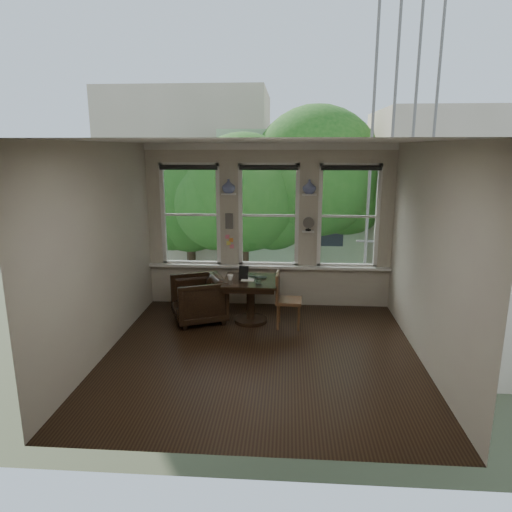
# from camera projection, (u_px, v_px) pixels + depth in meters

# --- Properties ---
(ground) EXTENTS (4.50, 4.50, 0.00)m
(ground) POSITION_uv_depth(u_px,v_px,m) (261.00, 354.00, 6.60)
(ground) COLOR black
(ground) RESTS_ON ground
(ceiling) EXTENTS (4.50, 4.50, 0.00)m
(ceiling) POSITION_uv_depth(u_px,v_px,m) (262.00, 141.00, 5.91)
(ceiling) COLOR silver
(ceiling) RESTS_ON ground
(wall_back) EXTENTS (4.50, 0.00, 4.50)m
(wall_back) POSITION_uv_depth(u_px,v_px,m) (269.00, 226.00, 8.44)
(wall_back) COLOR beige
(wall_back) RESTS_ON ground
(wall_front) EXTENTS (4.50, 0.00, 4.50)m
(wall_front) POSITION_uv_depth(u_px,v_px,m) (247.00, 311.00, 4.07)
(wall_front) COLOR beige
(wall_front) RESTS_ON ground
(wall_left) EXTENTS (0.00, 4.50, 4.50)m
(wall_left) POSITION_uv_depth(u_px,v_px,m) (102.00, 251.00, 6.41)
(wall_left) COLOR beige
(wall_left) RESTS_ON ground
(wall_right) EXTENTS (0.00, 4.50, 4.50)m
(wall_right) POSITION_uv_depth(u_px,v_px,m) (429.00, 256.00, 6.10)
(wall_right) COLOR beige
(wall_right) RESTS_ON ground
(window_left) EXTENTS (1.10, 0.12, 1.90)m
(window_left) POSITION_uv_depth(u_px,v_px,m) (191.00, 215.00, 8.49)
(window_left) COLOR white
(window_left) RESTS_ON ground
(window_center) EXTENTS (1.10, 0.12, 1.90)m
(window_center) POSITION_uv_depth(u_px,v_px,m) (269.00, 215.00, 8.39)
(window_center) COLOR white
(window_center) RESTS_ON ground
(window_right) EXTENTS (1.10, 0.12, 1.90)m
(window_right) POSITION_uv_depth(u_px,v_px,m) (348.00, 216.00, 8.29)
(window_right) COLOR white
(window_right) RESTS_ON ground
(shelf_left) EXTENTS (0.26, 0.16, 0.03)m
(shelf_left) POSITION_uv_depth(u_px,v_px,m) (229.00, 194.00, 8.25)
(shelf_left) COLOR white
(shelf_left) RESTS_ON ground
(shelf_right) EXTENTS (0.26, 0.16, 0.03)m
(shelf_right) POSITION_uv_depth(u_px,v_px,m) (309.00, 194.00, 8.15)
(shelf_right) COLOR white
(shelf_right) RESTS_ON ground
(intercom) EXTENTS (0.14, 0.06, 0.28)m
(intercom) POSITION_uv_depth(u_px,v_px,m) (229.00, 221.00, 8.40)
(intercom) COLOR #59544F
(intercom) RESTS_ON ground
(sticky_notes) EXTENTS (0.16, 0.01, 0.24)m
(sticky_notes) POSITION_uv_depth(u_px,v_px,m) (230.00, 239.00, 8.48)
(sticky_notes) COLOR pink
(sticky_notes) RESTS_ON ground
(desk_fan) EXTENTS (0.20, 0.20, 0.24)m
(desk_fan) POSITION_uv_depth(u_px,v_px,m) (308.00, 226.00, 8.26)
(desk_fan) COLOR #59544F
(desk_fan) RESTS_ON ground
(vase_left) EXTENTS (0.24, 0.24, 0.25)m
(vase_left) POSITION_uv_depth(u_px,v_px,m) (229.00, 186.00, 8.22)
(vase_left) COLOR silver
(vase_left) RESTS_ON shelf_left
(vase_right) EXTENTS (0.24, 0.24, 0.25)m
(vase_right) POSITION_uv_depth(u_px,v_px,m) (309.00, 187.00, 8.12)
(vase_right) COLOR silver
(vase_right) RESTS_ON shelf_right
(table) EXTENTS (0.90, 0.90, 0.75)m
(table) POSITION_uv_depth(u_px,v_px,m) (251.00, 301.00, 7.76)
(table) COLOR black
(table) RESTS_ON ground
(armchair_left) EXTENTS (1.12, 1.11, 0.78)m
(armchair_left) POSITION_uv_depth(u_px,v_px,m) (199.00, 299.00, 7.79)
(armchair_left) COLOR black
(armchair_left) RESTS_ON ground
(cushion_red) EXTENTS (0.45, 0.45, 0.06)m
(cushion_red) POSITION_uv_depth(u_px,v_px,m) (198.00, 296.00, 7.78)
(cushion_red) COLOR maroon
(cushion_red) RESTS_ON armchair_left
(side_chair_right) EXTENTS (0.44, 0.44, 0.92)m
(side_chair_right) POSITION_uv_depth(u_px,v_px,m) (289.00, 300.00, 7.53)
(side_chair_right) COLOR #442518
(side_chair_right) RESTS_ON ground
(laptop) EXTENTS (0.34, 0.25, 0.02)m
(laptop) POSITION_uv_depth(u_px,v_px,m) (257.00, 278.00, 7.74)
(laptop) COLOR black
(laptop) RESTS_ON table
(mug) EXTENTS (0.12, 0.12, 0.09)m
(mug) POSITION_uv_depth(u_px,v_px,m) (230.00, 277.00, 7.64)
(mug) COLOR white
(mug) RESTS_ON table
(drinking_glass) EXTENTS (0.14, 0.14, 0.10)m
(drinking_glass) POSITION_uv_depth(u_px,v_px,m) (258.00, 282.00, 7.39)
(drinking_glass) COLOR white
(drinking_glass) RESTS_ON table
(tablet) EXTENTS (0.17, 0.10, 0.22)m
(tablet) POSITION_uv_depth(u_px,v_px,m) (244.00, 272.00, 7.71)
(tablet) COLOR black
(tablet) RESTS_ON table
(papers) EXTENTS (0.22, 0.30, 0.00)m
(papers) POSITION_uv_depth(u_px,v_px,m) (248.00, 279.00, 7.72)
(papers) COLOR silver
(papers) RESTS_ON table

